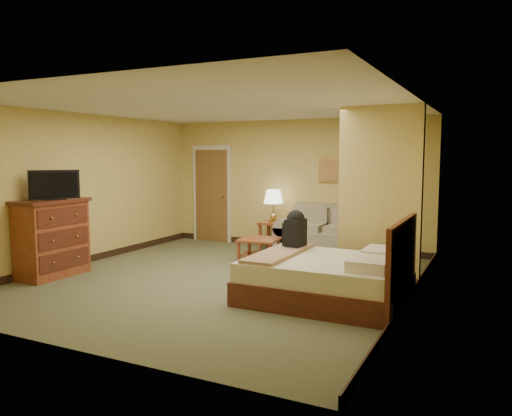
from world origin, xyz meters
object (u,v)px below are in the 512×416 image
Objects in this scene: coffee_table at (259,245)px; bed at (331,278)px; loveseat at (327,239)px; dresser at (52,238)px.

bed is (1.87, -1.74, 0.00)m from coffee_table.
bed is at bearing -71.02° from loveseat.
loveseat reaches higher than coffee_table.
loveseat is 4.84m from dresser.
coffee_table is 3.40m from dresser.
loveseat is 1.45m from coffee_table.
coffee_table is at bearing -126.83° from loveseat.
coffee_table is at bearing 137.10° from bed.
dresser is at bearing -133.04° from loveseat.
dresser is at bearing -135.70° from coffee_table.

